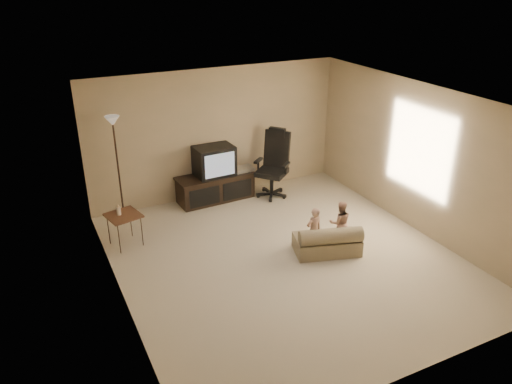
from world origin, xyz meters
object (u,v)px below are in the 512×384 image
(office_chair, at_px, (273,172))
(toddler_right, at_px, (340,223))
(child_sofa, at_px, (328,242))
(tv_stand, at_px, (215,178))
(floor_lamp, at_px, (115,145))
(side_table, at_px, (123,216))
(toddler_left, at_px, (314,230))

(office_chair, bearing_deg, toddler_right, -38.14)
(child_sofa, relative_size, toddler_right, 1.51)
(tv_stand, distance_m, floor_lamp, 2.01)
(office_chair, xyz_separation_m, floor_lamp, (-2.90, 0.35, 0.90))
(tv_stand, distance_m, office_chair, 1.15)
(side_table, bearing_deg, child_sofa, -30.94)
(tv_stand, bearing_deg, side_table, -156.54)
(side_table, height_order, toddler_left, toddler_left)
(tv_stand, relative_size, toddler_right, 2.07)
(side_table, relative_size, child_sofa, 0.66)
(office_chair, xyz_separation_m, toddler_right, (0.07, -2.17, -0.11))
(office_chair, height_order, toddler_left, office_chair)
(tv_stand, xyz_separation_m, side_table, (-1.98, -0.96, 0.08))
(office_chair, relative_size, toddler_right, 1.79)
(child_sofa, distance_m, toddler_right, 0.43)
(office_chair, distance_m, toddler_left, 2.27)
(office_chair, bearing_deg, child_sofa, -46.77)
(floor_lamp, xyz_separation_m, toddler_left, (2.44, -2.57, -0.99))
(side_table, relative_size, floor_lamp, 0.39)
(office_chair, relative_size, child_sofa, 1.18)
(tv_stand, distance_m, side_table, 2.20)
(side_table, relative_size, toddler_left, 0.95)
(office_chair, xyz_separation_m, side_table, (-3.09, -0.67, 0.05))
(toddler_left, bearing_deg, side_table, -34.86)
(side_table, bearing_deg, tv_stand, 25.96)
(child_sofa, bearing_deg, toddler_right, 45.30)
(floor_lamp, distance_m, toddler_right, 4.02)
(office_chair, relative_size, floor_lamp, 0.71)
(office_chair, distance_m, toddler_right, 2.17)
(child_sofa, bearing_deg, tv_stand, 124.20)
(side_table, xyz_separation_m, toddler_left, (2.63, -1.55, -0.14))
(tv_stand, distance_m, child_sofa, 2.79)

